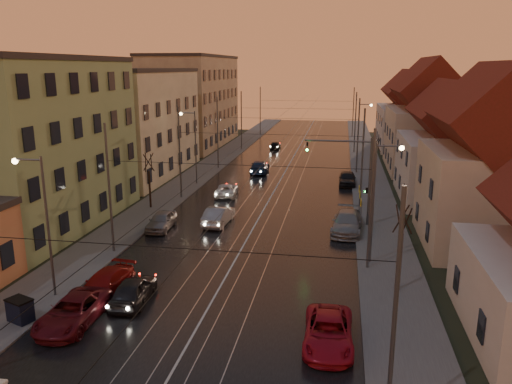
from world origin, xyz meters
The scene contains 46 objects.
ground centered at (0.00, 0.00, 0.00)m, with size 160.00×160.00×0.00m, color black.
road centered at (0.00, 40.00, 0.02)m, with size 16.00×120.00×0.04m, color black.
sidewalk_left centered at (-10.00, 40.00, 0.07)m, with size 4.00×120.00×0.15m, color #4C4C4C.
sidewalk_right centered at (10.00, 40.00, 0.07)m, with size 4.00×120.00×0.15m, color #4C4C4C.
tram_rail_0 centered at (-2.20, 40.00, 0.06)m, with size 0.06×120.00×0.03m, color gray.
tram_rail_1 centered at (-0.77, 40.00, 0.06)m, with size 0.06×120.00×0.03m, color gray.
tram_rail_2 centered at (0.77, 40.00, 0.06)m, with size 0.06×120.00×0.03m, color gray.
tram_rail_3 centered at (2.20, 40.00, 0.06)m, with size 0.06×120.00×0.03m, color gray.
apartment_left_1 centered at (-17.50, 14.00, 6.50)m, with size 10.00×18.00×13.00m, color #789A62.
apartment_left_2 centered at (-17.50, 34.00, 6.00)m, with size 10.00×20.00×12.00m, color #B8B38E.
apartment_left_3 centered at (-17.50, 58.00, 7.00)m, with size 10.00×24.00×14.00m, color #8C725A.
house_right_1 centered at (17.00, 15.00, 5.45)m, with size 8.67×10.20×10.80m.
house_right_2 centered at (17.00, 28.00, 4.64)m, with size 9.18×12.24×9.20m.
house_right_3 centered at (17.00, 43.00, 5.80)m, with size 9.18×14.28×11.50m.
house_right_4 centered at (17.00, 61.00, 5.05)m, with size 9.18×16.32×10.00m.
catenary_pole_r_0 centered at (8.60, -6.00, 4.50)m, with size 0.16×0.16×9.00m, color #595B60.
catenary_pole_l_1 centered at (-8.60, 9.00, 4.50)m, with size 0.16×0.16×9.00m, color #595B60.
catenary_pole_r_1 centered at (8.60, 9.00, 4.50)m, with size 0.16×0.16×9.00m, color #595B60.
catenary_pole_l_2 centered at (-8.60, 24.00, 4.50)m, with size 0.16×0.16×9.00m, color #595B60.
catenary_pole_r_2 centered at (8.60, 24.00, 4.50)m, with size 0.16×0.16×9.00m, color #595B60.
catenary_pole_l_3 centered at (-8.60, 39.00, 4.50)m, with size 0.16×0.16×9.00m, color #595B60.
catenary_pole_r_3 centered at (8.60, 39.00, 4.50)m, with size 0.16×0.16×9.00m, color #595B60.
catenary_pole_l_4 centered at (-8.60, 54.00, 4.50)m, with size 0.16×0.16×9.00m, color #595B60.
catenary_pole_r_4 centered at (8.60, 54.00, 4.50)m, with size 0.16×0.16×9.00m, color #595B60.
catenary_pole_l_5 centered at (-8.60, 72.00, 4.50)m, with size 0.16×0.16×9.00m, color #595B60.
catenary_pole_r_5 centered at (8.60, 72.00, 4.50)m, with size 0.16×0.16×9.00m, color #595B60.
street_lamp_0 centered at (-9.10, 2.00, 4.89)m, with size 1.75×0.32×8.00m.
street_lamp_1 centered at (9.10, 10.00, 4.89)m, with size 1.75×0.32×8.00m.
street_lamp_2 centered at (-9.10, 30.00, 4.89)m, with size 1.75×0.32×8.00m.
street_lamp_3 centered at (9.10, 46.00, 4.89)m, with size 1.75×0.32×8.00m.
traffic_light_mast centered at (7.99, 18.00, 4.60)m, with size 5.30×0.32×7.20m.
bare_tree_0 centered at (-10.20, 20.00, 2.49)m, with size 1.09×1.09×5.11m.
bare_tree_1 centered at (10.20, 6.00, 2.49)m, with size 1.09×1.09×5.11m.
bare_tree_2 centered at (10.40, 34.00, 2.49)m, with size 1.09×1.09×5.11m.
driving_car_0 centered at (-4.21, 2.20, 0.71)m, with size 1.68×4.19×1.43m, color black.
driving_car_1 centered at (-2.99, 16.52, 0.76)m, with size 1.61×4.62×1.52m, color gray.
driving_car_2 centered at (-4.44, 25.76, 0.61)m, with size 2.02×4.37×1.21m, color silver.
driving_car_3 centered at (-3.02, 37.34, 0.74)m, with size 2.09×5.13×1.49m, color #192B4C.
driving_car_4 centered at (-3.51, 55.61, 0.62)m, with size 1.46×3.64×1.24m, color black.
parked_left_1 centered at (-6.20, -0.62, 0.69)m, with size 2.27×4.93×1.37m, color #580F17.
parked_left_2 centered at (-6.20, 2.83, 0.65)m, with size 1.83×4.51×1.31m, color maroon.
parked_left_3 centered at (-7.16, 14.56, 0.70)m, with size 1.65×4.11×1.40m, color gray.
parked_right_0 centered at (6.42, -0.42, 0.67)m, with size 2.23×4.84×1.35m, color #AB1123.
parked_right_1 centered at (7.35, 16.29, 0.79)m, with size 2.22×5.45×1.58m, color gray.
parked_right_2 centered at (7.47, 32.51, 0.75)m, with size 1.77×4.41×1.50m, color black.
dumpster centered at (-8.84, -1.01, 0.70)m, with size 1.20×0.80×1.10m, color black.
Camera 1 is at (6.63, -21.39, 12.52)m, focal length 35.00 mm.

